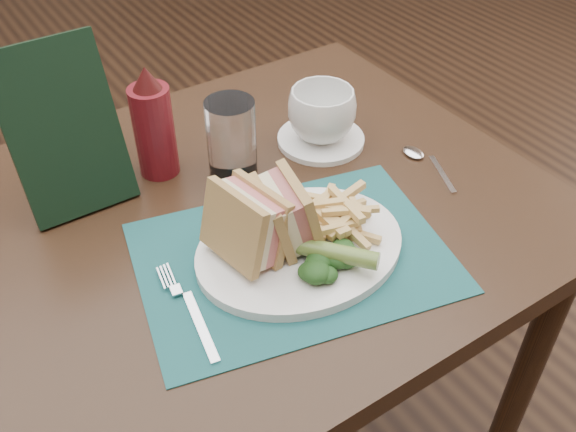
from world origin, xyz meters
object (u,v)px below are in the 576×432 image
object	(u,v)px
table_main	(256,356)
placemat	(293,257)
drinking_glass	(231,139)
ketchup_bottle	(153,122)
coffee_cup	(322,114)
check_presenter	(64,130)
sandwich_half_a	(233,231)
saucer	(321,139)
sandwich_half_b	(272,215)
plate	(300,248)

from	to	relation	value
table_main	placemat	bearing A→B (deg)	-92.89
drinking_glass	ketchup_bottle	bearing A→B (deg)	144.06
coffee_cup	check_presenter	xyz separation A→B (m)	(-0.40, 0.08, 0.07)
placemat	sandwich_half_a	bearing A→B (deg)	163.19
placemat	check_presenter	distance (m)	0.37
saucer	coffee_cup	xyz separation A→B (m)	(0.00, 0.00, 0.05)
coffee_cup	sandwich_half_a	bearing A→B (deg)	-145.86
sandwich_half_b	ketchup_bottle	world-z (taller)	ketchup_bottle
table_main	saucer	distance (m)	0.43
sandwich_half_b	saucer	size ratio (longest dim) A/B	0.67
sandwich_half_a	check_presenter	distance (m)	0.30
ketchup_bottle	check_presenter	distance (m)	0.14
coffee_cup	placemat	bearing A→B (deg)	-133.33
sandwich_half_b	table_main	bearing A→B (deg)	89.28
table_main	coffee_cup	bearing A→B (deg)	22.27
coffee_cup	ketchup_bottle	world-z (taller)	ketchup_bottle
placemat	sandwich_half_b	xyz separation A→B (m)	(-0.02, 0.02, 0.07)
placemat	sandwich_half_a	xyz separation A→B (m)	(-0.08, 0.02, 0.07)
table_main	placemat	size ratio (longest dim) A/B	2.13
sandwich_half_b	ketchup_bottle	xyz separation A→B (m)	(-0.05, 0.26, 0.02)
placemat	drinking_glass	size ratio (longest dim) A/B	3.26
table_main	drinking_glass	world-z (taller)	drinking_glass
sandwich_half_b	drinking_glass	size ratio (longest dim) A/B	0.78
placemat	coffee_cup	xyz separation A→B (m)	(0.20, 0.21, 0.05)
plate	drinking_glass	xyz separation A→B (m)	(0.02, 0.22, 0.06)
plate	check_presenter	size ratio (longest dim) A/B	1.17
sandwich_half_a	ketchup_bottle	xyz separation A→B (m)	(0.01, 0.27, 0.02)
ketchup_bottle	table_main	bearing A→B (deg)	-64.71
ketchup_bottle	check_presenter	size ratio (longest dim) A/B	0.73
coffee_cup	check_presenter	bearing A→B (deg)	169.01
saucer	coffee_cup	size ratio (longest dim) A/B	1.31
table_main	sandwich_half_a	distance (m)	0.47
sandwich_half_b	ketchup_bottle	bearing A→B (deg)	112.51
saucer	coffee_cup	bearing A→B (deg)	0.00
saucer	ketchup_bottle	distance (m)	0.29
ketchup_bottle	drinking_glass	bearing A→B (deg)	-35.94
sandwich_half_a	check_presenter	world-z (taller)	check_presenter
sandwich_half_a	coffee_cup	world-z (taller)	sandwich_half_a
plate	sandwich_half_a	xyz separation A→B (m)	(-0.09, 0.02, 0.06)
table_main	saucer	world-z (taller)	saucer
plate	saucer	bearing A→B (deg)	52.30
placemat	sandwich_half_b	world-z (taller)	sandwich_half_b
sandwich_half_b	check_presenter	bearing A→B (deg)	136.39
saucer	check_presenter	world-z (taller)	check_presenter
placemat	coffee_cup	world-z (taller)	coffee_cup
sandwich_half_a	drinking_glass	world-z (taller)	drinking_glass
table_main	sandwich_half_a	size ratio (longest dim) A/B	8.32
saucer	placemat	bearing A→B (deg)	-133.33
saucer	drinking_glass	size ratio (longest dim) A/B	1.15
sandwich_half_a	sandwich_half_b	bearing A→B (deg)	-8.97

